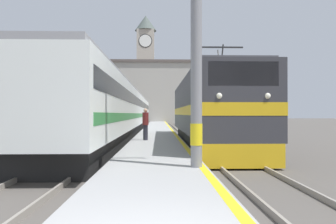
% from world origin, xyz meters
% --- Properties ---
extents(ground_plane, '(200.00, 200.00, 0.00)m').
position_xyz_m(ground_plane, '(0.00, 30.00, 0.00)').
color(ground_plane, '#514C47').
extents(platform, '(2.90, 140.00, 0.42)m').
position_xyz_m(platform, '(0.00, 25.00, 0.21)').
color(platform, '#999999').
rests_on(platform, ground).
extents(rail_track_near, '(2.84, 140.00, 0.16)m').
position_xyz_m(rail_track_near, '(2.87, 25.00, 0.03)').
color(rail_track_near, '#514C47').
rests_on(rail_track_near, ground).
extents(rail_track_far, '(2.84, 140.00, 0.16)m').
position_xyz_m(rail_track_far, '(-3.03, 25.00, 0.03)').
color(rail_track_far, '#514C47').
rests_on(rail_track_far, ground).
extents(locomotive_train, '(2.92, 16.05, 4.89)m').
position_xyz_m(locomotive_train, '(2.87, 15.08, 2.00)').
color(locomotive_train, black).
rests_on(locomotive_train, ground).
extents(passenger_train, '(2.92, 46.36, 3.89)m').
position_xyz_m(passenger_train, '(-3.03, 27.75, 2.10)').
color(passenger_train, black).
rests_on(passenger_train, ground).
extents(catenary_mast, '(2.04, 0.34, 8.19)m').
position_xyz_m(catenary_mast, '(1.18, 5.56, 4.39)').
color(catenary_mast, gray).
rests_on(catenary_mast, platform).
extents(person_on_platform, '(0.34, 0.34, 1.77)m').
position_xyz_m(person_on_platform, '(-0.63, 14.83, 1.35)').
color(person_on_platform, '#23232D').
rests_on(person_on_platform, platform).
extents(clock_tower, '(4.88, 4.88, 24.40)m').
position_xyz_m(clock_tower, '(-2.87, 71.40, 13.00)').
color(clock_tower, '#ADA393').
rests_on(clock_tower, ground).
extents(station_building, '(30.40, 9.66, 12.27)m').
position_xyz_m(station_building, '(2.35, 63.61, 6.15)').
color(station_building, '#A8A399').
rests_on(station_building, ground).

